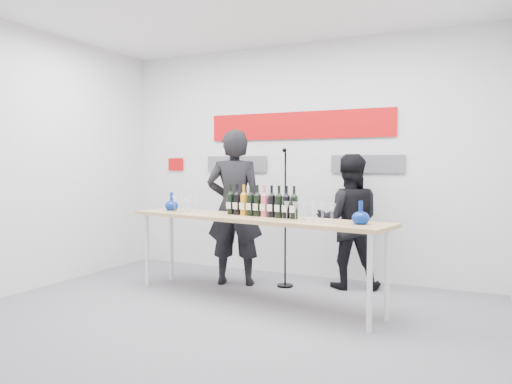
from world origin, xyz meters
TOP-DOWN VIEW (x-y plane):
  - ground at (0.00, 0.00)m, footprint 5.00×5.00m
  - back_wall at (0.00, 2.00)m, footprint 5.00×0.04m
  - signage at (-0.06, 1.97)m, footprint 3.38×0.02m
  - tasting_table at (0.02, 0.57)m, footprint 3.05×1.13m
  - wine_bottles at (0.11, 0.61)m, footprint 0.88×0.23m
  - decanter_left at (-1.16, 0.81)m, footprint 0.16×0.16m
  - decanter_right at (1.21, 0.37)m, footprint 0.16×0.16m
  - glasses_left at (-0.91, 0.74)m, footprint 0.29×0.26m
  - glasses_right at (0.71, 0.43)m, footprint 0.56×0.31m
  - presenter_left at (-0.51, 1.17)m, footprint 0.78×0.63m
  - presenter_right at (0.78, 1.59)m, footprint 0.90×0.80m
  - mic_stand at (0.09, 1.31)m, footprint 0.19×0.19m

SIDE VIEW (x-z plane):
  - ground at x=0.00m, z-range 0.00..0.00m
  - mic_stand at x=0.09m, z-range -0.32..1.32m
  - presenter_right at x=0.78m, z-range 0.00..1.56m
  - tasting_table at x=0.02m, z-range 0.38..1.28m
  - presenter_left at x=-0.51m, z-range 0.00..1.86m
  - glasses_right at x=0.71m, z-range 0.90..1.08m
  - glasses_left at x=-0.91m, z-range 0.90..1.08m
  - decanter_left at x=-1.16m, z-range 0.90..1.11m
  - decanter_right at x=1.21m, z-range 0.90..1.11m
  - wine_bottles at x=0.11m, z-range 0.90..1.23m
  - back_wall at x=0.00m, z-range 0.00..3.00m
  - signage at x=-0.06m, z-range 1.41..2.20m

